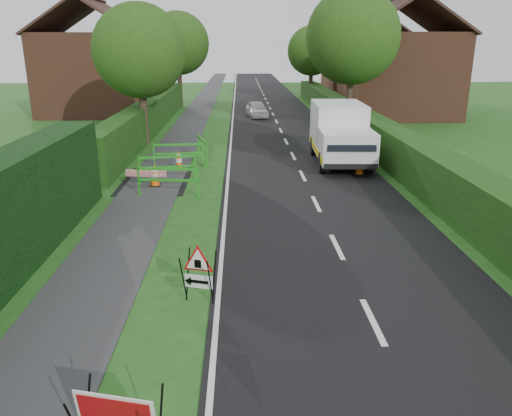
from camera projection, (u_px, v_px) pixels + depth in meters
name	position (u px, v px, depth m)	size (l,w,h in m)	color
ground	(235.00, 358.00, 8.04)	(120.00, 120.00, 0.00)	#204D16
road_surface	(268.00, 105.00, 41.34)	(6.00, 90.00, 0.02)	black
footpath	(202.00, 105.00, 41.17)	(2.00, 90.00, 0.02)	#2D2D30
hedge_west_far	(151.00, 131.00, 28.77)	(1.00, 24.00, 1.80)	#14380F
hedge_east	(376.00, 151.00, 23.43)	(1.20, 50.00, 1.50)	#14380F
house_west	(96.00, 72.00, 35.30)	(7.50, 7.40, 7.88)	brown
house_east_a	(398.00, 73.00, 34.05)	(7.50, 7.40, 7.88)	brown
house_east_b	(364.00, 65.00, 47.37)	(7.50, 7.40, 7.88)	brown
tree_nw	(139.00, 51.00, 23.58)	(4.40, 4.40, 6.70)	#2D2116
tree_ne	(353.00, 37.00, 27.50)	(5.20, 5.20, 7.79)	#2D2116
tree_fw	(178.00, 43.00, 38.65)	(4.80, 4.80, 7.24)	#2D2116
tree_fe	(312.00, 51.00, 42.98)	(4.20, 4.20, 6.33)	#2D2116
triangle_sign	(197.00, 270.00, 9.55)	(0.85, 0.85, 1.01)	black
works_van	(340.00, 132.00, 20.89)	(2.30, 5.38, 2.42)	silver
traffic_cone_0	(360.00, 165.00, 19.19)	(0.38, 0.38, 0.79)	black
traffic_cone_1	(360.00, 155.00, 20.81)	(0.38, 0.38, 0.79)	black
traffic_cone_2	(341.00, 144.00, 23.20)	(0.38, 0.38, 0.79)	black
traffic_cone_3	(155.00, 175.00, 17.64)	(0.38, 0.38, 0.79)	black
traffic_cone_4	(179.00, 160.00, 19.90)	(0.38, 0.38, 0.79)	black
ped_barrier_0	(168.00, 178.00, 16.36)	(2.09, 0.60, 1.00)	#1F8F1A
ped_barrier_1	(168.00, 165.00, 18.12)	(2.09, 0.66, 1.00)	#1F8F1A
ped_barrier_2	(179.00, 152.00, 20.33)	(2.08, 0.50, 1.00)	#1F8F1A
ped_barrier_3	(202.00, 147.00, 21.33)	(0.83, 2.08, 1.00)	#1F8F1A
redwhite_plank	(147.00, 186.00, 17.78)	(1.50, 0.04, 0.25)	red
hatchback_car	(257.00, 109.00, 34.24)	(1.27, 3.16, 1.08)	silver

